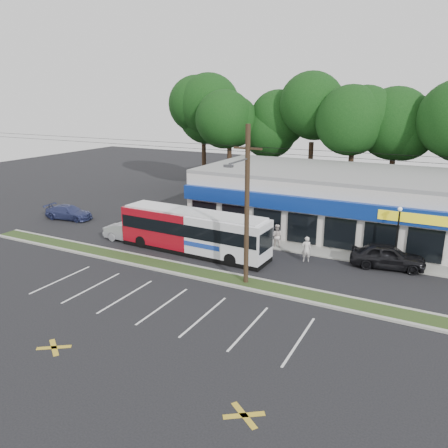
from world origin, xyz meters
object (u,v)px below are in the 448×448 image
Objects in this scene: pedestrian_a at (306,249)px; pedestrian_b at (276,236)px; car_dark at (388,256)px; car_blue at (69,212)px; utility_pole at (244,201)px; lamp_post at (398,229)px; metrobus at (193,231)px; car_silver at (131,232)px.

pedestrian_b reaches higher than pedestrian_a.
car_dark is 29.39m from car_blue.
utility_pole is at bearing 43.18° from pedestrian_a.
lamp_post reaches higher than car_dark.
pedestrian_a is at bearing 133.23° from pedestrian_b.
pedestrian_a is at bearing -99.22° from car_blue.
car_blue is 2.49× the size of pedestrian_b.
utility_pole is at bearing 123.67° from car_dark.
pedestrian_b is (-0.63, 7.57, -4.46)m from utility_pole.
pedestrian_a is (23.98, -0.40, 0.25)m from car_blue.
car_dark is 8.42m from pedestrian_b.
utility_pole is 10.00× the size of car_dark.
car_dark is (-0.39, -0.77, -1.82)m from lamp_post.
metrobus is 14.09m from car_dark.
lamp_post is 20.57m from car_silver.
lamp_post reaches higher than pedestrian_a.
car_dark reaches higher than car_blue.
lamp_post is 2.01m from car_dark.
lamp_post is at bearing 167.35° from pedestrian_b.
pedestrian_b is at bearing -178.05° from lamp_post.
car_blue is 23.99m from pedestrian_a.
lamp_post is 0.92× the size of car_silver.
lamp_post is 0.85× the size of car_dark.
utility_pole is 8.81m from pedestrian_b.
pedestrian_b is (-8.41, 0.47, 0.10)m from car_dark.
utility_pole is 10.78× the size of car_silver.
pedestrian_a reaches higher than car_blue.
car_blue is (-15.76, 2.50, -1.04)m from metrobus.
metrobus is (-14.01, -4.30, -0.95)m from lamp_post.
car_silver is 2.44× the size of pedestrian_b.
car_silver is at bearing 163.71° from utility_pole.
utility_pole is 22.93m from car_blue.
car_silver is at bearing -15.16° from pedestrian_a.
metrobus is 2.44× the size of car_dark.
utility_pole is at bearing 80.18° from pedestrian_b.
pedestrian_a is (8.23, 2.10, -0.78)m from metrobus.
pedestrian_a reaches higher than car_silver.
utility_pole is 10.56× the size of car_blue.
metrobus reaches higher than car_dark.
car_dark is at bearing -117.01° from lamp_post.
car_blue is at bearing 173.18° from metrobus.
pedestrian_b is (20.97, 1.50, 0.26)m from car_blue.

